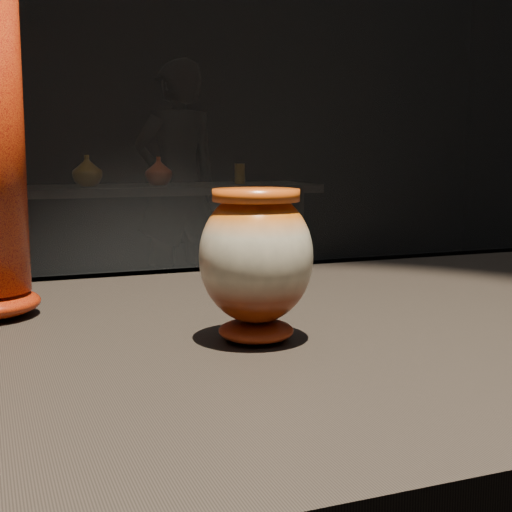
{
  "coord_description": "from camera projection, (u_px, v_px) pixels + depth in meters",
  "views": [
    {
      "loc": [
        -0.41,
        -0.74,
        1.1
      ],
      "look_at": [
        -0.14,
        -0.05,
        0.99
      ],
      "focal_mm": 50.0,
      "sensor_mm": 36.0,
      "label": 1
    }
  ],
  "objects": [
    {
      "name": "back_vase_mid",
      "position": [
        159.0,
        171.0,
        4.26
      ],
      "size": [
        0.22,
        0.22,
        0.17
      ],
      "primitive_type": "imported",
      "rotation": [
        0.0,
        0.0,
        4.2
      ],
      "color": "#682009",
      "rests_on": "back_shelf"
    },
    {
      "name": "back_shelf",
      "position": [
        153.0,
        229.0,
        4.32
      ],
      "size": [
        2.0,
        0.6,
        0.9
      ],
      "color": "black",
      "rests_on": "ground"
    },
    {
      "name": "main_vase",
      "position": [
        256.0,
        259.0,
        0.75
      ],
      "size": [
        0.12,
        0.12,
        0.16
      ],
      "rotation": [
        0.0,
        0.0,
        -0.03
      ],
      "color": "#682009",
      "rests_on": "display_plinth"
    },
    {
      "name": "back_vase_right",
      "position": [
        240.0,
        174.0,
        4.46
      ],
      "size": [
        0.07,
        0.07,
        0.13
      ],
      "primitive_type": "cylinder",
      "color": "#976516",
      "rests_on": "back_shelf"
    },
    {
      "name": "visitor",
      "position": [
        177.0,
        185.0,
        5.0
      ],
      "size": [
        0.69,
        0.52,
        1.73
      ],
      "primitive_type": "imported",
      "rotation": [
        0.0,
        0.0,
        3.31
      ],
      "color": "black",
      "rests_on": "ground"
    },
    {
      "name": "back_vase_left",
      "position": [
        87.0,
        171.0,
        4.12
      ],
      "size": [
        0.25,
        0.25,
        0.18
      ],
      "primitive_type": "imported",
      "rotation": [
        0.0,
        0.0,
        3.87
      ],
      "color": "#976516",
      "rests_on": "back_shelf"
    }
  ]
}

